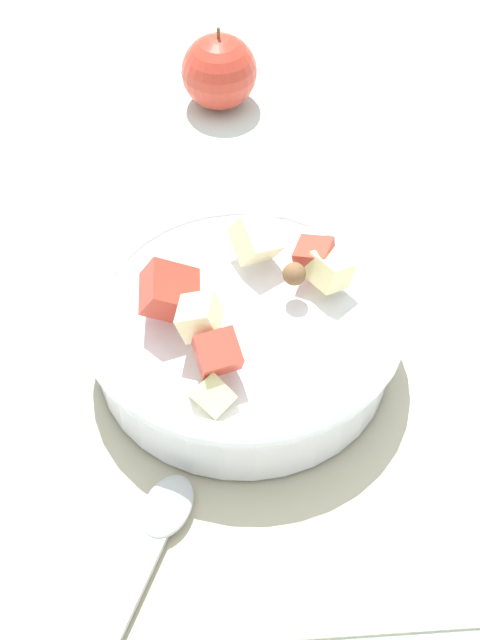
# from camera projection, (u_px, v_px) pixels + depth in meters

# --- Properties ---
(ground_plane) EXTENTS (2.40, 2.40, 0.00)m
(ground_plane) POSITION_uv_depth(u_px,v_px,m) (244.00, 367.00, 0.82)
(ground_plane) COLOR silver
(placemat) EXTENTS (0.49, 0.38, 0.01)m
(placemat) POSITION_uv_depth(u_px,v_px,m) (244.00, 365.00, 0.81)
(placemat) COLOR #BCB299
(placemat) RESTS_ON ground_plane
(salad_bowl) EXTENTS (0.26, 0.26, 0.12)m
(salad_bowl) POSITION_uv_depth(u_px,v_px,m) (240.00, 327.00, 0.78)
(salad_bowl) COLOR white
(salad_bowl) RESTS_ON placemat
(serving_spoon) EXTENTS (0.21, 0.12, 0.01)m
(serving_spoon) POSITION_uv_depth(u_px,v_px,m) (142.00, 562.00, 0.68)
(serving_spoon) COLOR #B7B7BC
(serving_spoon) RESTS_ON placemat
(whole_apple) EXTENTS (0.08, 0.08, 0.09)m
(whole_apple) POSITION_uv_depth(u_px,v_px,m) (219.00, 72.00, 1.03)
(whole_apple) COLOR #BC3828
(whole_apple) RESTS_ON ground_plane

